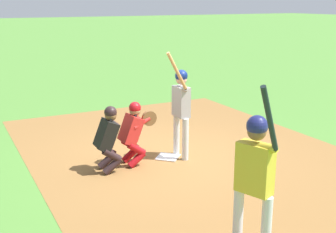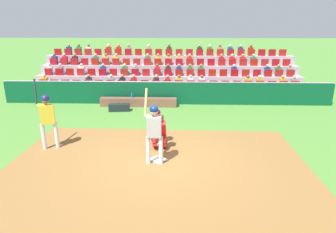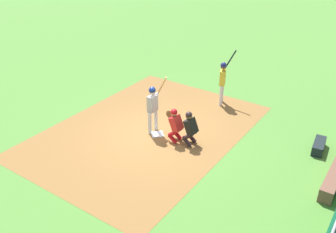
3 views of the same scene
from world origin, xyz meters
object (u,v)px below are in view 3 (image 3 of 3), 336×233
(batter_at_plate, at_px, (153,104))
(catcher_crouching, at_px, (175,123))
(home_plate_umpire, at_px, (190,127))
(on_deck_batter, at_px, (223,78))
(equipment_duffel_bag, at_px, (319,146))
(home_plate_marker, at_px, (157,134))

(batter_at_plate, relative_size, catcher_crouching, 1.74)
(batter_at_plate, relative_size, home_plate_umpire, 1.74)
(catcher_crouching, relative_size, on_deck_batter, 0.55)
(home_plate_umpire, bearing_deg, equipment_duffel_bag, -61.67)
(batter_at_plate, bearing_deg, home_plate_umpire, -89.67)
(batter_at_plate, relative_size, equipment_duffel_bag, 2.26)
(home_plate_umpire, distance_m, equipment_duffel_bag, 4.53)
(batter_at_plate, height_order, equipment_duffel_bag, batter_at_plate)
(catcher_crouching, distance_m, equipment_duffel_bag, 5.08)
(batter_at_plate, height_order, catcher_crouching, batter_at_plate)
(batter_at_plate, bearing_deg, equipment_duffel_bag, -68.87)
(catcher_crouching, distance_m, home_plate_umpire, 0.57)
(home_plate_marker, height_order, home_plate_umpire, home_plate_umpire)
(batter_at_plate, xyz_separation_m, equipment_duffel_bag, (2.15, -5.55, -0.98))
(home_plate_umpire, bearing_deg, batter_at_plate, 90.33)
(batter_at_plate, distance_m, equipment_duffel_bag, 6.03)
(home_plate_umpire, height_order, equipment_duffel_bag, home_plate_umpire)
(home_plate_marker, bearing_deg, batter_at_plate, 69.60)
(home_plate_marker, xyz_separation_m, home_plate_umpire, (0.10, -1.33, 0.69))
(batter_at_plate, bearing_deg, home_plate_marker, -110.40)
(home_plate_marker, height_order, equipment_duffel_bag, equipment_duffel_bag)
(equipment_duffel_bag, relative_size, on_deck_batter, 0.43)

